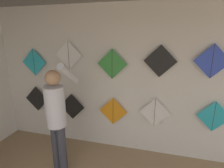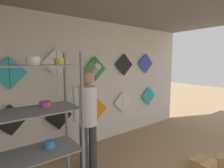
# 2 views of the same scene
# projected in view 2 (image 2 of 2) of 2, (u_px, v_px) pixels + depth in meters

# --- Properties ---
(back_panel) EXTENTS (5.75, 0.06, 2.80)m
(back_panel) POSITION_uv_depth(u_px,v_px,m) (96.00, 83.00, 4.03)
(back_panel) COLOR silver
(back_panel) RESTS_ON ground
(shelf_rack) EXTENTS (1.02, 0.40, 1.98)m
(shelf_rack) POSITION_uv_depth(u_px,v_px,m) (19.00, 161.00, 1.42)
(shelf_rack) COLOR slate
(shelf_rack) RESTS_ON ground
(shopkeeper) EXTENTS (0.46, 0.59, 1.87)m
(shopkeeper) POSITION_uv_depth(u_px,v_px,m) (87.00, 113.00, 2.89)
(shopkeeper) COLOR #383842
(shopkeeper) RESTS_ON ground
(cardboard_box) EXTENTS (0.38, 0.33, 0.24)m
(cardboard_box) POSITION_uv_depth(u_px,v_px,m) (202.00, 166.00, 3.01)
(cardboard_box) COLOR tan
(cardboard_box) RESTS_ON ground
(cardboard_box_spare) EXTENTS (0.29, 0.26, 0.18)m
(cardboard_box_spare) POSITION_uv_depth(u_px,v_px,m) (224.00, 161.00, 3.19)
(cardboard_box_spare) COLOR tan
(cardboard_box_spare) RESTS_ON ground
(kite_0) EXTENTS (0.56, 0.01, 0.56)m
(kite_0) POSITION_uv_depth(u_px,v_px,m) (10.00, 120.00, 2.98)
(kite_0) COLOR black
(kite_1) EXTENTS (0.56, 0.01, 0.56)m
(kite_1) POSITION_uv_depth(u_px,v_px,m) (59.00, 116.00, 3.49)
(kite_1) COLOR black
(kite_2) EXTENTS (0.56, 0.01, 0.56)m
(kite_2) POSITION_uv_depth(u_px,v_px,m) (97.00, 109.00, 4.01)
(kite_2) COLOR orange
(kite_3) EXTENTS (0.56, 0.01, 0.56)m
(kite_3) POSITION_uv_depth(u_px,v_px,m) (123.00, 102.00, 4.48)
(kite_3) COLOR white
(kite_4) EXTENTS (0.56, 0.01, 0.56)m
(kite_4) POSITION_uv_depth(u_px,v_px,m) (149.00, 96.00, 5.05)
(kite_4) COLOR #28B2C6
(kite_5) EXTENTS (0.56, 0.01, 0.56)m
(kite_5) POSITION_uv_depth(u_px,v_px,m) (9.00, 73.00, 2.90)
(kite_5) COLOR #28B2C6
(kite_6) EXTENTS (0.56, 0.01, 0.56)m
(kite_6) POSITION_uv_depth(u_px,v_px,m) (57.00, 63.00, 3.35)
(kite_6) COLOR white
(kite_7) EXTENTS (0.56, 0.01, 0.56)m
(kite_7) POSITION_uv_depth(u_px,v_px,m) (95.00, 69.00, 3.88)
(kite_7) COLOR #338C38
(kite_8) EXTENTS (0.56, 0.01, 0.56)m
(kite_8) POSITION_uv_depth(u_px,v_px,m) (124.00, 65.00, 4.37)
(kite_8) COLOR black
(kite_9) EXTENTS (0.56, 0.01, 0.56)m
(kite_9) POSITION_uv_depth(u_px,v_px,m) (146.00, 63.00, 4.84)
(kite_9) COLOR blue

